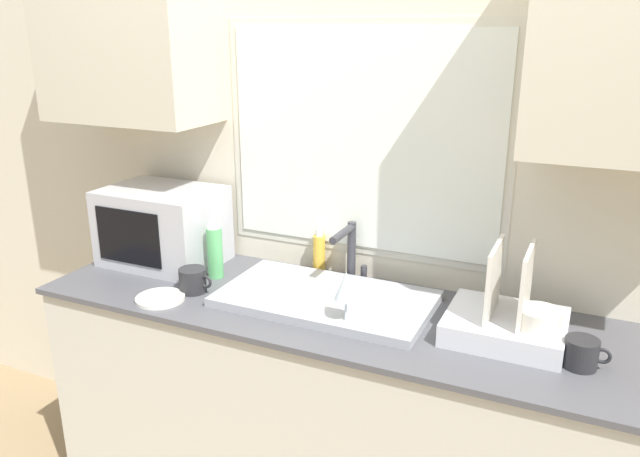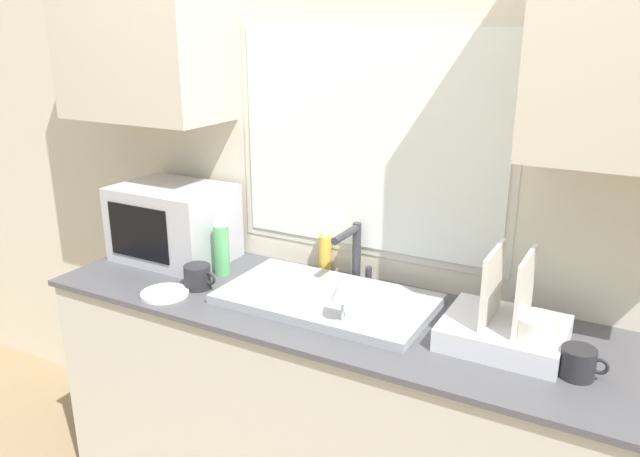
# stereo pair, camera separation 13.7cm
# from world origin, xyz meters

# --- Properties ---
(countertop) EXTENTS (2.03, 0.62, 0.90)m
(countertop) POSITION_xyz_m (0.00, 0.29, 0.45)
(countertop) COLOR beige
(countertop) RESTS_ON ground_plane
(wall_back) EXTENTS (6.00, 0.38, 2.60)m
(wall_back) POSITION_xyz_m (0.00, 0.57, 1.41)
(wall_back) COLOR beige
(wall_back) RESTS_ON ground_plane
(sink_basin) EXTENTS (0.71, 0.40, 0.03)m
(sink_basin) POSITION_xyz_m (-0.02, 0.31, 0.92)
(sink_basin) COLOR #9EA0A5
(sink_basin) RESTS_ON countertop
(faucet) EXTENTS (0.08, 0.19, 0.22)m
(faucet) POSITION_xyz_m (-0.01, 0.51, 1.04)
(faucet) COLOR #333338
(faucet) RESTS_ON countertop
(microwave) EXTENTS (0.44, 0.33, 0.30)m
(microwave) POSITION_xyz_m (-0.76, 0.40, 1.05)
(microwave) COLOR #B2B2B7
(microwave) RESTS_ON countertop
(dish_rack) EXTENTS (0.35, 0.30, 0.29)m
(dish_rack) POSITION_xyz_m (0.58, 0.31, 0.96)
(dish_rack) COLOR silver
(dish_rack) RESTS_ON countertop
(spray_bottle) EXTENTS (0.06, 0.06, 0.26)m
(spray_bottle) POSITION_xyz_m (-0.48, 0.35, 1.03)
(spray_bottle) COLOR #59B266
(spray_bottle) RESTS_ON countertop
(soap_bottle) EXTENTS (0.05, 0.05, 0.17)m
(soap_bottle) POSITION_xyz_m (-0.15, 0.55, 0.98)
(soap_bottle) COLOR gold
(soap_bottle) RESTS_ON countertop
(mug_near_sink) EXTENTS (0.13, 0.10, 0.09)m
(mug_near_sink) POSITION_xyz_m (-0.48, 0.20, 0.94)
(mug_near_sink) COLOR #262628
(mug_near_sink) RESTS_ON countertop
(wine_glass) EXTENTS (0.07, 0.07, 0.19)m
(wine_glass) POSITION_xyz_m (0.12, 0.16, 1.04)
(wine_glass) COLOR silver
(wine_glass) RESTS_ON countertop
(mug_by_rack) EXTENTS (0.12, 0.09, 0.08)m
(mug_by_rack) POSITION_xyz_m (0.79, 0.22, 0.94)
(mug_by_rack) COLOR #262628
(mug_by_rack) RESTS_ON countertop
(small_plate) EXTENTS (0.17, 0.17, 0.01)m
(small_plate) POSITION_xyz_m (-0.54, 0.09, 0.91)
(small_plate) COLOR silver
(small_plate) RESTS_ON countertop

